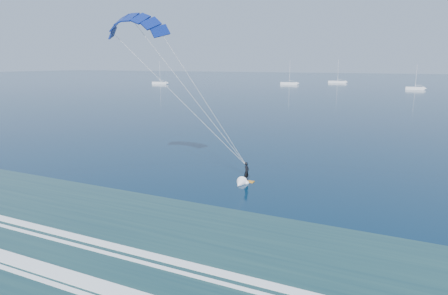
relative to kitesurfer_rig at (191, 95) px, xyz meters
The scene contains 5 objects.
kitesurfer_rig is the anchor object (origin of this frame).
sailboat_0 185.63m from the kitesurfer_rig, 125.61° to the left, with size 9.17×2.40×12.41m.
sailboat_1 182.43m from the kitesurfer_rig, 103.68° to the left, with size 9.36×2.40×12.77m.
sailboat_2 206.88m from the kitesurfer_rig, 96.39° to the left, with size 10.11×2.40×13.44m.
sailboat_3 162.47m from the kitesurfer_rig, 83.63° to the left, with size 7.48×2.40×10.55m.
Camera 1 is at (16.27, -8.91, 11.71)m, focal length 32.00 mm.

